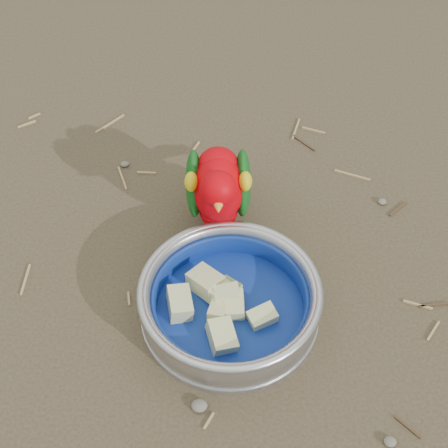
# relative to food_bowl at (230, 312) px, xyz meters

# --- Properties ---
(ground) EXTENTS (60.00, 60.00, 0.00)m
(ground) POSITION_rel_food_bowl_xyz_m (-0.02, -0.02, -0.01)
(ground) COLOR #493D2C
(food_bowl) EXTENTS (0.24, 0.24, 0.02)m
(food_bowl) POSITION_rel_food_bowl_xyz_m (0.00, 0.00, 0.00)
(food_bowl) COLOR #B2B2BA
(food_bowl) RESTS_ON ground
(bowl_wall) EXTENTS (0.24, 0.24, 0.04)m
(bowl_wall) POSITION_rel_food_bowl_xyz_m (0.00, 0.00, 0.03)
(bowl_wall) COLOR #B2B2BA
(bowl_wall) RESTS_ON food_bowl
(fruit_wedges) EXTENTS (0.14, 0.14, 0.03)m
(fruit_wedges) POSITION_rel_food_bowl_xyz_m (-0.00, 0.00, 0.02)
(fruit_wedges) COLOR beige
(fruit_wedges) RESTS_ON food_bowl
(lory_parrot) EXTENTS (0.10, 0.20, 0.16)m
(lory_parrot) POSITION_rel_food_bowl_xyz_m (-0.02, 0.15, 0.07)
(lory_parrot) COLOR #C70008
(lory_parrot) RESTS_ON ground
(ground_debris) EXTENTS (0.90, 0.80, 0.01)m
(ground_debris) POSITION_rel_food_bowl_xyz_m (-0.04, -0.01, -0.01)
(ground_debris) COLOR tan
(ground_debris) RESTS_ON ground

